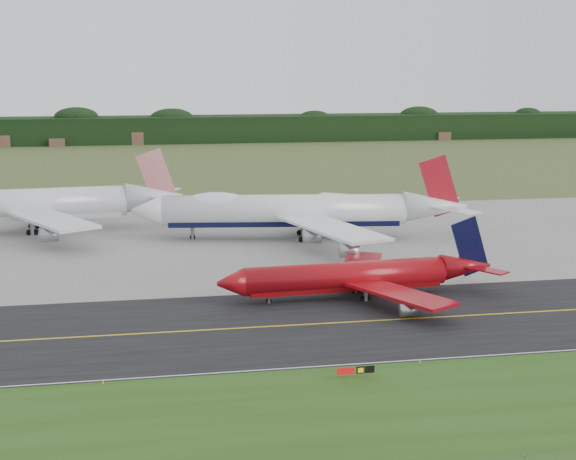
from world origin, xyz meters
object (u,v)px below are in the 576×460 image
Objects in this scene: jet_ba_747 at (296,211)px; jet_star_tail at (30,205)px; jet_red_737 at (360,276)px; taxiway_sign at (356,370)px.

jet_star_tail is at bearing 162.85° from jet_ba_747.
taxiway_sign is at bearing -105.89° from jet_red_737.
jet_red_737 is 33.05m from taxiway_sign.
jet_star_tail is 102.80m from taxiway_sign.
jet_ba_747 is at bearing -17.15° from jet_star_tail.
jet_red_737 is at bearing -87.54° from jet_ba_747.
jet_red_737 is at bearing 74.11° from taxiway_sign.
jet_red_737 is at bearing -46.99° from jet_star_tail.
taxiway_sign is (-7.17, -74.83, -4.80)m from jet_ba_747.
taxiway_sign is (-9.03, -31.71, -2.22)m from jet_red_737.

